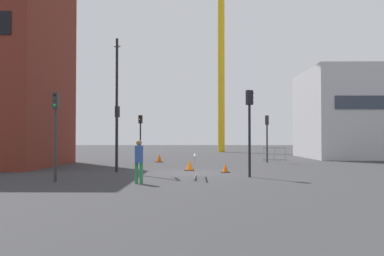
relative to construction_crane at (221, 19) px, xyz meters
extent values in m
plane|color=#333335|center=(-3.42, -30.97, -17.33)|extent=(160.00, 160.00, 0.00)
cube|color=maroon|center=(-15.95, -26.22, -10.79)|extent=(7.13, 8.97, 13.09)
cube|color=black|center=(-13.81, -30.73, -9.17)|extent=(1.10, 0.06, 1.30)
cube|color=#B7B7BC|center=(13.94, -14.62, -13.28)|extent=(13.86, 9.83, 8.10)
cylinder|color=gold|center=(0.06, 0.24, -4.22)|extent=(0.90, 0.90, 26.22)
cylinder|color=black|center=(-7.49, -30.53, -13.67)|extent=(0.14, 0.14, 7.32)
cube|color=black|center=(-7.61, -29.88, -10.11)|extent=(0.35, 1.33, 0.10)
ellipsoid|color=silver|center=(-7.74, -29.22, -10.13)|extent=(0.44, 0.24, 0.16)
cylinder|color=black|center=(-8.18, -26.90, -15.74)|extent=(0.12, 0.12, 3.18)
cube|color=black|center=(-8.18, -26.90, -13.80)|extent=(0.28, 0.31, 0.70)
sphere|color=#390605|center=(-8.15, -26.72, -13.58)|extent=(0.11, 0.11, 0.11)
sphere|color=#3C2905|center=(-8.15, -26.72, -13.80)|extent=(0.11, 0.11, 0.11)
sphere|color=green|center=(-8.15, -26.72, -14.02)|extent=(0.11, 0.11, 0.11)
cylinder|color=#2D2D30|center=(2.18, -21.98, -15.91)|extent=(0.12, 0.12, 2.85)
cube|color=#2D2D30|center=(2.18, -21.98, -14.13)|extent=(0.32, 0.34, 0.70)
sphere|color=#390605|center=(2.24, -21.82, -13.91)|extent=(0.11, 0.11, 0.11)
sphere|color=#F2A514|center=(2.24, -21.82, -14.13)|extent=(0.11, 0.11, 0.11)
sphere|color=#07330F|center=(2.24, -21.82, -14.35)|extent=(0.11, 0.11, 0.11)
cylinder|color=black|center=(-7.92, -18.22, -15.79)|extent=(0.12, 0.12, 3.08)
cube|color=black|center=(-7.92, -18.22, -13.90)|extent=(0.35, 0.36, 0.70)
sphere|color=#390605|center=(-8.01, -18.37, -13.68)|extent=(0.11, 0.11, 0.11)
sphere|color=#F2A514|center=(-8.01, -18.37, -13.90)|extent=(0.11, 0.11, 0.11)
sphere|color=#07330F|center=(-8.01, -18.37, -14.12)|extent=(0.11, 0.11, 0.11)
cylinder|color=#2D2D30|center=(-9.10, -35.45, -15.78)|extent=(0.12, 0.12, 3.11)
cube|color=#2D2D30|center=(-9.10, -35.45, -13.87)|extent=(0.25, 0.28, 0.70)
sphere|color=#390605|center=(-9.10, -35.63, -13.65)|extent=(0.11, 0.11, 0.11)
sphere|color=#3C2905|center=(-9.10, -35.63, -13.87)|extent=(0.11, 0.11, 0.11)
sphere|color=green|center=(-9.10, -35.63, -14.09)|extent=(0.11, 0.11, 0.11)
cylinder|color=black|center=(-0.59, -33.26, -15.61)|extent=(0.12, 0.12, 3.44)
cube|color=black|center=(-0.59, -33.26, -13.54)|extent=(0.35, 0.33, 0.70)
sphere|color=#390605|center=(-0.43, -33.19, -13.32)|extent=(0.11, 0.11, 0.11)
sphere|color=#3C2905|center=(-0.43, -33.19, -13.54)|extent=(0.11, 0.11, 0.11)
sphere|color=green|center=(-0.43, -33.19, -13.76)|extent=(0.11, 0.11, 0.11)
cylinder|color=#2D844C|center=(-5.56, -36.06, -16.91)|extent=(0.14, 0.14, 0.85)
cylinder|color=#2D844C|center=(-5.36, -36.08, -16.91)|extent=(0.14, 0.14, 0.85)
cylinder|color=#33519E|center=(-5.46, -36.07, -16.13)|extent=(0.34, 0.34, 0.71)
sphere|color=#8C6647|center=(-5.46, -36.07, -15.66)|extent=(0.23, 0.23, 0.23)
cube|color=gray|center=(3.16, -19.76, -16.28)|extent=(1.90, 0.15, 0.06)
cube|color=gray|center=(3.16, -19.76, -17.23)|extent=(1.90, 0.15, 0.06)
cylinder|color=gray|center=(2.31, -19.72, -16.80)|extent=(0.04, 0.04, 1.05)
cylinder|color=gray|center=(3.16, -19.76, -16.80)|extent=(0.04, 0.04, 1.05)
cylinder|color=gray|center=(4.01, -19.80, -16.80)|extent=(0.04, 0.04, 1.05)
cube|color=#B2B5BA|center=(-3.20, -33.74, -16.28)|extent=(0.07, 2.56, 0.06)
cube|color=#B2B5BA|center=(-3.20, -33.74, -17.23)|extent=(0.07, 2.56, 0.06)
cylinder|color=#B2B5BA|center=(-3.20, -34.89, -16.80)|extent=(0.04, 0.04, 1.05)
cylinder|color=#B2B5BA|center=(-3.20, -33.74, -16.80)|extent=(0.04, 0.04, 1.05)
cylinder|color=#B2B5BA|center=(-3.21, -32.59, -16.80)|extent=(0.04, 0.04, 1.05)
cube|color=black|center=(-1.57, -30.71, -17.31)|extent=(0.47, 0.47, 0.03)
cone|color=#E55B0F|center=(-1.57, -30.71, -17.09)|extent=(0.36, 0.36, 0.48)
cube|color=black|center=(-5.98, -21.67, -17.31)|extent=(0.62, 0.62, 0.03)
cone|color=#E55B0F|center=(-5.98, -21.67, -17.02)|extent=(0.48, 0.48, 0.63)
cube|color=black|center=(-3.52, -29.38, -17.31)|extent=(0.60, 0.60, 0.03)
cone|color=orange|center=(-3.52, -29.38, -17.03)|extent=(0.46, 0.46, 0.61)
camera|label=1|loc=(-3.08, -52.53, -15.45)|focal=37.85mm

